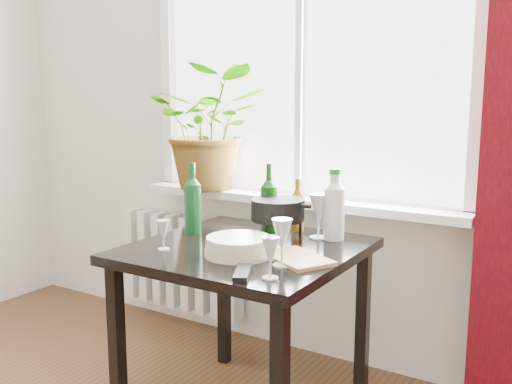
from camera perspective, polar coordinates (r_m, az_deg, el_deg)
The scene contains 18 objects.
window at distance 2.86m, azimuth 4.69°, elevation 14.91°, with size 1.72×0.08×1.62m.
windowsill at distance 2.83m, azimuth 3.83°, elevation -0.78°, with size 1.72×0.20×0.04m.
radiator at distance 3.36m, azimuth -7.45°, elevation -6.96°, with size 0.80×0.10×0.55m.
table at distance 2.32m, azimuth -1.03°, elevation -7.60°, with size 0.85×0.85×0.74m.
potted_plant at distance 3.01m, azimuth -4.55°, elevation 6.40°, with size 0.58×0.50×0.65m, color #326B1C.
wine_bottle_left at distance 2.49m, azimuth -6.36°, elevation -0.54°, with size 0.07×0.07×0.31m, color #0C3E1B, non-canonical shape.
wine_bottle_right at distance 2.45m, azimuth 1.30°, elevation -0.65°, with size 0.07×0.07×0.31m, color #0D420C, non-canonical shape.
bottle_amber at distance 2.52m, azimuth 4.18°, elevation -1.28°, with size 0.06×0.06×0.24m, color brown, non-canonical shape.
cleaning_bottle at distance 2.38m, azimuth 7.84°, elevation -1.15°, with size 0.09×0.09×0.30m, color silver, non-canonical shape.
wineglass_front_right at distance 2.00m, azimuth 2.61°, elevation -5.03°, with size 0.07×0.07×0.17m, color silver, non-canonical shape.
wineglass_far_right at distance 1.87m, azimuth 1.45°, elevation -6.56°, with size 0.06×0.06×0.15m, color silver, non-canonical shape.
wineglass_back_center at distance 2.40m, azimuth 6.27°, elevation -2.36°, with size 0.08×0.08×0.20m, color silver, non-canonical shape.
wineglass_back_left at distance 2.64m, azimuth 1.32°, elevation -1.46°, with size 0.07×0.07×0.17m, color silver, non-canonical shape.
wineglass_front_left at distance 2.24m, azimuth -9.24°, elevation -4.27°, with size 0.05×0.05×0.12m, color silver, non-canonical shape.
plate_stack at distance 2.15m, azimuth -1.75°, elevation -5.46°, with size 0.26×0.26×0.07m, color beige.
fondue_pot at distance 2.37m, azimuth 2.19°, elevation -2.75°, with size 0.26×0.22×0.17m, color black, non-canonical shape.
tv_remote at distance 1.93m, azimuth -1.36°, elevation -8.07°, with size 0.05×0.16×0.02m, color black.
cutting_board at distance 2.10m, azimuth 4.12°, elevation -6.63°, with size 0.26×0.17×0.01m, color #AE834E.
Camera 1 is at (1.30, -0.31, 1.33)m, focal length 40.00 mm.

